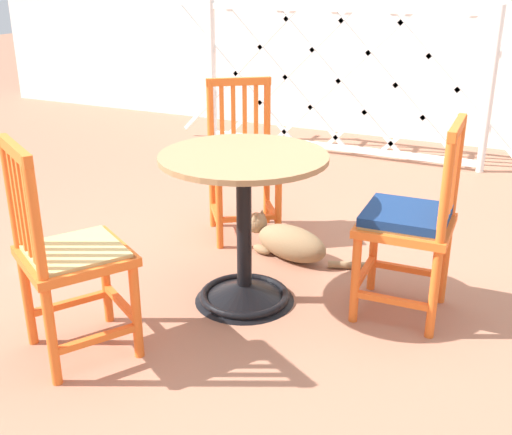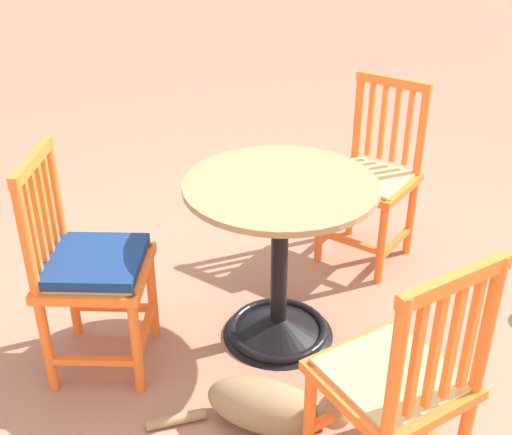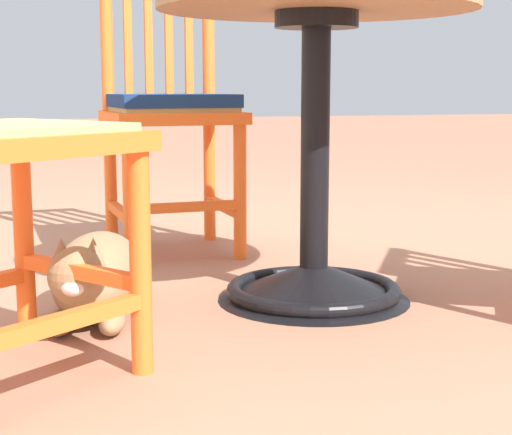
{
  "view_description": "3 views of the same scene",
  "coord_description": "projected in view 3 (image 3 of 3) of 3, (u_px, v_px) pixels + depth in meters",
  "views": [
    {
      "loc": [
        1.11,
        -2.34,
        1.48
      ],
      "look_at": [
        -0.01,
        0.01,
        0.46
      ],
      "focal_mm": 43.89,
      "sensor_mm": 36.0,
      "label": 1
    },
    {
      "loc": [
        -0.16,
        2.29,
        1.81
      ],
      "look_at": [
        0.01,
        -0.1,
        0.5
      ],
      "focal_mm": 45.58,
      "sensor_mm": 36.0,
      "label": 2
    },
    {
      "loc": [
        -1.97,
        0.76,
        0.53
      ],
      "look_at": [
        -0.08,
        0.19,
        0.21
      ],
      "focal_mm": 57.78,
      "sensor_mm": 36.0,
      "label": 3
    }
  ],
  "objects": [
    {
      "name": "tabby_cat",
      "position": [
        94.0,
        278.0,
        1.88
      ],
      "size": [
        0.75,
        0.31,
        0.23
      ],
      "color": "#8E704C",
      "rests_on": "ground_plane"
    },
    {
      "name": "orange_chair_facing_out",
      "position": [
        170.0,
        112.0,
        2.6
      ],
      "size": [
        0.42,
        0.42,
        0.91
      ],
      "color": "orange",
      "rests_on": "ground_plane"
    },
    {
      "name": "cafe_table",
      "position": [
        315.0,
        187.0,
        2.01
      ],
      "size": [
        0.76,
        0.76,
        0.73
      ],
      "color": "black",
      "rests_on": "ground_plane"
    },
    {
      "name": "ground_plane",
      "position": [
        317.0,
        290.0,
        2.16
      ],
      "size": [
        24.0,
        24.0,
        0.0
      ],
      "primitive_type": "plane",
      "color": "#A36B51"
    }
  ]
}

